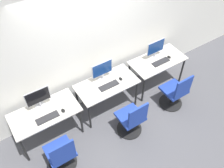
# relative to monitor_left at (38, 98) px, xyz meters

# --- Properties ---
(ground_plane) EXTENTS (20.00, 20.00, 0.00)m
(ground_plane) POSITION_rel_monitor_left_xyz_m (1.25, -0.46, -0.93)
(ground_plane) COLOR #4C4C51
(wall_back) EXTENTS (12.00, 0.05, 2.80)m
(wall_back) POSITION_rel_monitor_left_xyz_m (1.25, 0.27, 0.47)
(wall_back) COLOR silver
(wall_back) RESTS_ON ground_plane
(desk_left) EXTENTS (1.17, 0.61, 0.71)m
(desk_left) POSITION_rel_monitor_left_xyz_m (-0.00, -0.16, -0.30)
(desk_left) COLOR #BCB7AD
(desk_left) RESTS_ON ground_plane
(monitor_left) EXTENTS (0.42, 0.19, 0.41)m
(monitor_left) POSITION_rel_monitor_left_xyz_m (0.00, 0.00, 0.00)
(monitor_left) COLOR #B2B2B7
(monitor_left) RESTS_ON desk_left
(keyboard_left) EXTENTS (0.39, 0.13, 0.02)m
(keyboard_left) POSITION_rel_monitor_left_xyz_m (-0.00, -0.30, -0.21)
(keyboard_left) COLOR #262628
(keyboard_left) RESTS_ON desk_left
(mouse_left) EXTENTS (0.06, 0.09, 0.03)m
(mouse_left) POSITION_rel_monitor_left_xyz_m (0.28, -0.30, -0.20)
(mouse_left) COLOR black
(mouse_left) RESTS_ON desk_left
(office_chair_left) EXTENTS (0.48, 0.48, 0.89)m
(office_chair_left) POSITION_rel_monitor_left_xyz_m (-0.05, -0.85, -0.57)
(office_chair_left) COLOR black
(office_chair_left) RESTS_ON ground_plane
(desk_center) EXTENTS (1.17, 0.61, 0.71)m
(desk_center) POSITION_rel_monitor_left_xyz_m (1.25, -0.16, -0.30)
(desk_center) COLOR #BCB7AD
(desk_center) RESTS_ON ground_plane
(monitor_center) EXTENTS (0.42, 0.19, 0.41)m
(monitor_center) POSITION_rel_monitor_left_xyz_m (1.25, -0.00, 0.00)
(monitor_center) COLOR #B2B2B7
(monitor_center) RESTS_ON desk_center
(keyboard_center) EXTENTS (0.39, 0.13, 0.02)m
(keyboard_center) POSITION_rel_monitor_left_xyz_m (1.25, -0.23, -0.21)
(keyboard_center) COLOR #262628
(keyboard_center) RESTS_ON desk_center
(mouse_center) EXTENTS (0.06, 0.09, 0.03)m
(mouse_center) POSITION_rel_monitor_left_xyz_m (1.53, -0.21, -0.20)
(mouse_center) COLOR black
(mouse_center) RESTS_ON desk_center
(office_chair_center) EXTENTS (0.48, 0.48, 0.89)m
(office_chair_center) POSITION_rel_monitor_left_xyz_m (1.32, -0.90, -0.57)
(office_chair_center) COLOR black
(office_chair_center) RESTS_ON ground_plane
(desk_right) EXTENTS (1.17, 0.61, 0.71)m
(desk_right) POSITION_rel_monitor_left_xyz_m (2.50, -0.16, -0.30)
(desk_right) COLOR #BCB7AD
(desk_right) RESTS_ON ground_plane
(monitor_right) EXTENTS (0.42, 0.19, 0.41)m
(monitor_right) POSITION_rel_monitor_left_xyz_m (2.50, -0.04, 0.00)
(monitor_right) COLOR #B2B2B7
(monitor_right) RESTS_ON desk_right
(keyboard_right) EXTENTS (0.39, 0.13, 0.02)m
(keyboard_right) POSITION_rel_monitor_left_xyz_m (2.50, -0.25, -0.21)
(keyboard_right) COLOR #262628
(keyboard_right) RESTS_ON desk_right
(mouse_right) EXTENTS (0.06, 0.09, 0.03)m
(mouse_right) POSITION_rel_monitor_left_xyz_m (2.75, -0.22, -0.20)
(mouse_right) COLOR black
(mouse_right) RESTS_ON desk_right
(office_chair_right) EXTENTS (0.48, 0.48, 0.89)m
(office_chair_right) POSITION_rel_monitor_left_xyz_m (2.43, -0.84, -0.57)
(office_chair_right) COLOR black
(office_chair_right) RESTS_ON ground_plane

